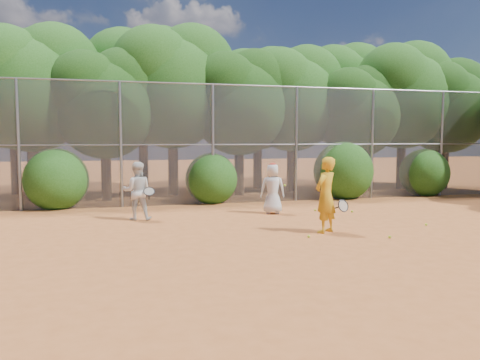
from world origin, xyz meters
name	(u,v)px	position (x,y,z in m)	size (l,w,h in m)	color
ground	(313,238)	(0.00, 0.00, 0.00)	(80.00, 80.00, 0.00)	#AC5826
fence_back	(238,143)	(-0.12, 6.00, 2.05)	(20.05, 0.09, 4.03)	gray
tree_1	(32,83)	(-6.94, 8.54, 4.16)	(4.64, 4.03, 6.35)	black
tree_2	(106,99)	(-4.45, 7.83, 3.58)	(3.99, 3.47, 5.47)	black
tree_3	(174,81)	(-1.94, 8.84, 4.40)	(4.89, 4.26, 6.70)	black
tree_4	(240,98)	(0.55, 8.24, 3.76)	(4.19, 3.64, 5.73)	black
tree_5	(293,94)	(3.06, 9.04, 4.05)	(4.51, 3.92, 6.17)	black
tree_6	(359,108)	(5.55, 8.03, 3.47)	(3.86, 3.36, 5.29)	black
tree_7	(404,91)	(8.06, 8.64, 4.28)	(4.77, 4.14, 6.53)	black
tree_8	(447,102)	(10.05, 8.34, 3.82)	(4.25, 3.70, 5.82)	black
tree_9	(14,84)	(-7.94, 10.84, 4.34)	(4.83, 4.20, 6.62)	black
tree_10	(144,81)	(-2.93, 11.05, 4.63)	(5.15, 4.48, 7.06)	black
tree_11	(259,94)	(2.06, 10.64, 4.16)	(4.64, 4.03, 6.35)	black
tree_12	(344,91)	(6.56, 11.24, 4.51)	(5.02, 4.37, 6.88)	black
bush_0	(56,177)	(-6.00, 6.30, 1.00)	(2.00, 2.00, 2.00)	#1C4C13
bush_1	(211,177)	(-1.00, 6.30, 0.90)	(1.80, 1.80, 1.80)	#1C4C13
bush_2	(343,168)	(4.00, 6.30, 1.10)	(2.20, 2.20, 2.20)	#1C4C13
bush_3	(424,171)	(7.50, 6.30, 0.95)	(1.90, 1.90, 1.90)	#1C4C13
player_yellow	(326,195)	(0.52, 0.47, 0.89)	(0.90, 0.71, 1.77)	gold
player_teen	(273,188)	(0.25, 3.46, 0.75)	(0.81, 0.62, 1.50)	silver
player_white	(137,191)	(-3.64, 3.42, 0.79)	(0.88, 0.77, 1.57)	silver
ball_0	(315,210)	(1.66, 3.55, 0.03)	(0.07, 0.07, 0.07)	#B9D827
ball_1	(390,237)	(1.61, -0.49, 0.03)	(0.07, 0.07, 0.07)	#B9D827
ball_2	(426,224)	(3.36, 0.59, 0.03)	(0.07, 0.07, 0.07)	#B9D827
ball_3	(309,236)	(-0.09, 0.03, 0.03)	(0.07, 0.07, 0.07)	#B9D827
ball_4	(352,211)	(2.60, 3.01, 0.03)	(0.07, 0.07, 0.07)	#B9D827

